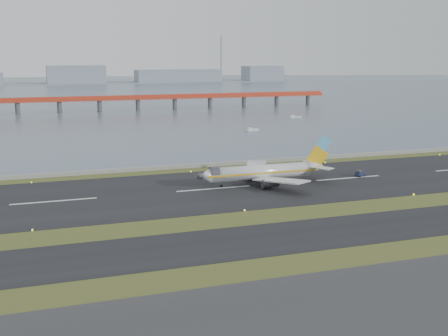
# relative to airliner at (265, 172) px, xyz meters

# --- Properties ---
(ground) EXTENTS (1000.00, 1000.00, 0.00)m
(ground) POSITION_rel_airliner_xyz_m (-14.85, -30.85, -3.46)
(ground) COLOR #324719
(ground) RESTS_ON ground
(taxiway_strip) EXTENTS (1000.00, 18.00, 0.10)m
(taxiway_strip) POSITION_rel_airliner_xyz_m (-14.85, -42.85, -3.41)
(taxiway_strip) COLOR black
(taxiway_strip) RESTS_ON ground
(runway_strip) EXTENTS (1000.00, 45.00, 0.10)m
(runway_strip) POSITION_rel_airliner_xyz_m (-14.85, -0.85, -3.41)
(runway_strip) COLOR black
(runway_strip) RESTS_ON ground
(seawall) EXTENTS (1000.00, 2.50, 1.00)m
(seawall) POSITION_rel_airliner_xyz_m (-14.85, 29.15, -2.96)
(seawall) COLOR gray
(seawall) RESTS_ON ground
(bay_water) EXTENTS (1400.00, 800.00, 1.30)m
(bay_water) POSITION_rel_airliner_xyz_m (-14.85, 429.15, -3.46)
(bay_water) COLOR #4E5B6F
(bay_water) RESTS_ON ground
(red_pier) EXTENTS (260.00, 5.00, 10.20)m
(red_pier) POSITION_rel_airliner_xyz_m (5.15, 219.15, 3.82)
(red_pier) COLOR #B7351F
(red_pier) RESTS_ON ground
(far_shoreline) EXTENTS (1400.00, 80.00, 60.50)m
(far_shoreline) POSITION_rel_airliner_xyz_m (-1.23, 589.15, 2.61)
(far_shoreline) COLOR gray
(far_shoreline) RESTS_ON ground
(airliner) EXTENTS (38.52, 32.89, 12.80)m
(airliner) POSITION_rel_airliner_xyz_m (0.00, 0.00, 0.00)
(airliner) COLOR silver
(airliner) RESTS_ON ground
(pushback_tug) EXTENTS (3.24, 2.44, 1.84)m
(pushback_tug) POSITION_rel_airliner_xyz_m (29.48, -0.00, -2.56)
(pushback_tug) COLOR #161F3E
(pushback_tug) RESTS_ON ground
(workboat_near) EXTENTS (7.36, 4.92, 1.72)m
(workboat_near) POSITION_rel_airliner_xyz_m (36.60, 102.93, -2.91)
(workboat_near) COLOR silver
(workboat_near) RESTS_ON ground
(workboat_far) EXTENTS (7.00, 2.21, 1.70)m
(workboat_far) POSITION_rel_airliner_xyz_m (80.00, 146.83, -2.92)
(workboat_far) COLOR silver
(workboat_far) RESTS_ON ground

